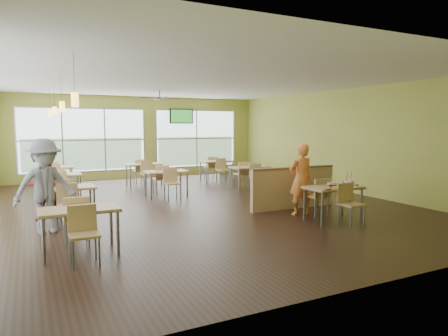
{
  "coord_description": "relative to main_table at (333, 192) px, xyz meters",
  "views": [
    {
      "loc": [
        -3.88,
        -9.6,
        2.04
      ],
      "look_at": [
        0.48,
        -0.74,
        1.01
      ],
      "focal_mm": 32.0,
      "sensor_mm": 36.0,
      "label": 1
    }
  ],
  "objects": [
    {
      "name": "pendant_lights",
      "position": [
        -5.2,
        3.68,
        1.82
      ],
      "size": [
        0.11,
        7.31,
        0.86
      ],
      "color": "#2D2119",
      "rests_on": "ceiling"
    },
    {
      "name": "wrapper_right",
      "position": [
        0.16,
        -0.25,
        0.13
      ],
      "size": [
        0.14,
        0.13,
        0.03
      ],
      "primitive_type": "ellipsoid",
      "rotation": [
        0.0,
        0.0,
        -0.2
      ],
      "color": "#976F49",
      "rests_on": "main_table"
    },
    {
      "name": "half_wall_divider",
      "position": [
        0.0,
        1.45,
        -0.11
      ],
      "size": [
        2.4,
        0.14,
        1.04
      ],
      "color": "tan",
      "rests_on": "floor"
    },
    {
      "name": "ceiling_fan",
      "position": [
        -2.0,
        6.0,
        2.32
      ],
      "size": [
        1.25,
        1.25,
        0.29
      ],
      "color": "#2D2119",
      "rests_on": "ceiling"
    },
    {
      "name": "cup_red_near",
      "position": [
        0.19,
        -0.19,
        0.19
      ],
      "size": [
        0.1,
        0.1,
        0.36
      ],
      "color": "white",
      "rests_on": "main_table"
    },
    {
      "name": "dining_tables",
      "position": [
        -3.05,
        4.71,
        -0.0
      ],
      "size": [
        6.92,
        8.72,
        0.87
      ],
      "color": "tan",
      "rests_on": "floor"
    },
    {
      "name": "cup_red_far",
      "position": [
        0.36,
        -0.14,
        0.19
      ],
      "size": [
        0.1,
        0.1,
        0.34
      ],
      "color": "white",
      "rests_on": "main_table"
    },
    {
      "name": "room",
      "position": [
        -2.0,
        3.0,
        0.97
      ],
      "size": [
        12.0,
        12.04,
        3.2
      ],
      "color": "black",
      "rests_on": "ground"
    },
    {
      "name": "main_table",
      "position": [
        0.0,
        0.0,
        0.0
      ],
      "size": [
        1.22,
        1.52,
        0.87
      ],
      "color": "tan",
      "rests_on": "floor"
    },
    {
      "name": "man_plaid",
      "position": [
        -0.28,
        0.78,
        0.2
      ],
      "size": [
        0.62,
        0.42,
        1.65
      ],
      "primitive_type": "imported",
      "rotation": [
        0.0,
        0.0,
        3.09
      ],
      "color": "#FD4B1C",
      "rests_on": "floor"
    },
    {
      "name": "cup_blue",
      "position": [
        -0.27,
        -0.18,
        0.18
      ],
      "size": [
        0.09,
        0.09,
        0.31
      ],
      "color": "white",
      "rests_on": "main_table"
    },
    {
      "name": "window_bays",
      "position": [
        -4.65,
        6.08,
        0.85
      ],
      "size": [
        9.24,
        10.24,
        2.38
      ],
      "color": "white",
      "rests_on": "room"
    },
    {
      "name": "food_basket",
      "position": [
        0.49,
        0.07,
        0.15
      ],
      "size": [
        0.26,
        0.26,
        0.06
      ],
      "color": "black",
      "rests_on": "main_table"
    },
    {
      "name": "wrapper_left",
      "position": [
        -0.42,
        -0.3,
        0.14
      ],
      "size": [
        0.21,
        0.2,
        0.04
      ],
      "primitive_type": "ellipsoid",
      "rotation": [
        0.0,
        0.0,
        -0.36
      ],
      "color": "#976F49",
      "rests_on": "main_table"
    },
    {
      "name": "ketchup_cup",
      "position": [
        0.55,
        -0.13,
        0.13
      ],
      "size": [
        0.07,
        0.07,
        0.03
      ],
      "primitive_type": "cylinder",
      "color": "#B51B14",
      "rests_on": "main_table"
    },
    {
      "name": "wrapper_mid",
      "position": [
        0.11,
        0.1,
        0.14
      ],
      "size": [
        0.21,
        0.19,
        0.05
      ],
      "primitive_type": "ellipsoid",
      "rotation": [
        0.0,
        0.0,
        0.04
      ],
      "color": "#976F49",
      "rests_on": "main_table"
    },
    {
      "name": "patron_grey",
      "position": [
        -5.62,
        1.63,
        0.28
      ],
      "size": [
        1.32,
        0.98,
        1.81
      ],
      "primitive_type": "imported",
      "rotation": [
        0.0,
        0.0,
        0.28
      ],
      "color": "slate",
      "rests_on": "floor"
    },
    {
      "name": "patron_maroon",
      "position": [
        -5.6,
        2.8,
        0.15
      ],
      "size": [
        0.79,
        0.64,
        1.56
      ],
      "primitive_type": "imported",
      "rotation": [
        0.0,
        0.0,
        3.08
      ],
      "color": "maroon",
      "rests_on": "floor"
    },
    {
      "name": "cup_yellow",
      "position": [
        -0.21,
        -0.18,
        0.18
      ],
      "size": [
        0.09,
        0.09,
        0.32
      ],
      "color": "white",
      "rests_on": "main_table"
    },
    {
      "name": "tv_backwall",
      "position": [
        -0.2,
        8.9,
        1.82
      ],
      "size": [
        1.0,
        0.07,
        0.6
      ],
      "color": "black",
      "rests_on": "wall_back"
    }
  ]
}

